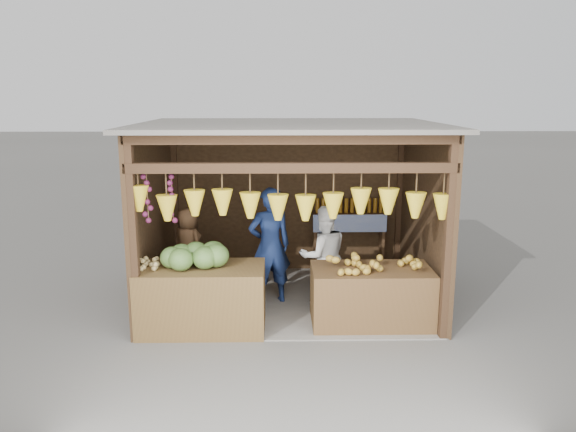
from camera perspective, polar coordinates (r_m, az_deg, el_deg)
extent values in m
plane|color=#514F49|center=(8.65, 0.14, -8.44)|extent=(80.00, 80.00, 0.00)
cube|color=slate|center=(8.65, 0.14, -8.38)|extent=(4.00, 3.00, 0.02)
cube|color=black|center=(9.75, -0.03, 1.87)|extent=(4.00, 0.06, 2.60)
cube|color=black|center=(8.48, -13.49, -0.05)|extent=(0.06, 3.00, 2.60)
cube|color=black|center=(8.56, 13.66, 0.06)|extent=(0.06, 3.00, 2.60)
cube|color=#605B54|center=(8.11, 0.15, 9.23)|extent=(4.30, 3.30, 0.06)
cube|color=black|center=(7.11, -15.47, -2.51)|extent=(0.11, 0.11, 2.60)
cube|color=black|center=(7.19, 16.04, -2.36)|extent=(0.11, 0.11, 2.60)
cube|color=black|center=(9.85, -11.39, 1.74)|extent=(0.11, 0.11, 2.60)
cube|color=black|center=(9.92, 11.25, 1.81)|extent=(0.11, 0.11, 2.60)
cube|color=black|center=(6.71, 0.40, 4.92)|extent=(4.00, 0.12, 0.12)
cube|color=black|center=(6.67, 0.40, 7.82)|extent=(4.00, 0.12, 0.12)
cube|color=#382314|center=(9.68, 6.21, 0.21)|extent=(1.25, 0.30, 0.05)
cube|color=#382314|center=(9.75, 2.72, -2.82)|extent=(0.05, 0.28, 1.05)
cube|color=#382314|center=(9.89, 9.51, -2.75)|extent=(0.05, 0.28, 1.05)
cube|color=blue|center=(9.55, 6.31, -0.75)|extent=(1.25, 0.02, 0.30)
cube|color=#4F371A|center=(7.54, -8.72, -8.27)|extent=(1.64, 0.85, 0.86)
cube|color=#4D3419|center=(7.72, 8.43, -8.07)|extent=(1.60, 0.85, 0.78)
cube|color=black|center=(8.75, -9.96, -7.43)|extent=(0.29, 0.29, 0.27)
imported|color=#13214A|center=(8.26, -1.86, -3.06)|extent=(0.73, 0.59, 1.75)
imported|color=silver|center=(8.22, 3.65, -4.09)|extent=(0.82, 0.69, 1.49)
imported|color=brown|center=(8.54, -10.14, -2.95)|extent=(0.66, 0.63, 1.14)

